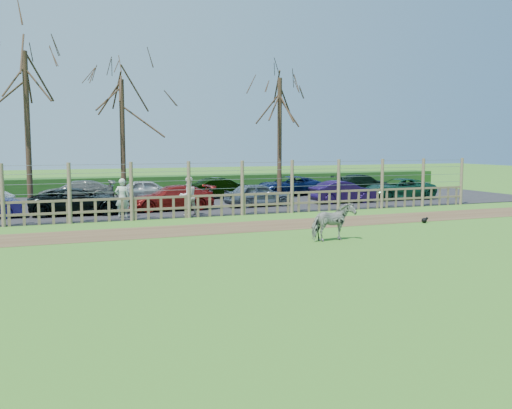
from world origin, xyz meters
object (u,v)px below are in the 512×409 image
object	(u,v)px
zebra	(333,222)
car_2	(78,201)
car_6	(398,189)
visitor_a	(122,198)
car_10	(148,190)
car_13	(362,184)
car_4	(258,195)
car_5	(343,192)
tree_right	(280,109)
crow	(424,220)
car_9	(76,192)
car_3	(172,198)
visitor_b	(188,196)
tree_left	(26,92)
car_11	(222,188)
tree_mid	(122,112)
car_12	(288,186)

from	to	relation	value
zebra	car_2	world-z (taller)	zebra
zebra	car_6	xyz separation A→B (m)	(10.46, 10.99, 0.00)
visitor_a	car_10	distance (m)	7.50
car_6	car_13	xyz separation A→B (m)	(0.43, 4.59, 0.00)
car_4	car_5	xyz separation A→B (m)	(4.95, -0.09, 0.00)
tree_right	car_10	world-z (taller)	tree_right
crow	car_9	xyz separation A→B (m)	(-12.78, 13.49, 0.52)
car_2	car_3	bearing A→B (deg)	-83.52
visitor_b	car_13	bearing A→B (deg)	-165.22
tree_left	car_9	size ratio (longest dim) A/B	1.90
car_10	car_11	distance (m)	4.41
crow	car_2	size ratio (longest dim) A/B	0.07
car_13	car_6	bearing A→B (deg)	167.35
visitor_b	car_2	world-z (taller)	visitor_b
crow	car_3	xyz separation A→B (m)	(-8.73, 8.01, 0.52)
tree_mid	visitor_a	xyz separation A→B (m)	(-0.77, -4.71, -3.96)
car_4	car_3	bearing A→B (deg)	87.79
zebra	car_6	bearing A→B (deg)	-52.20
car_3	car_6	world-z (taller)	same
car_4	tree_right	bearing A→B (deg)	-42.78
car_3	car_5	distance (m)	9.52
car_9	car_10	world-z (taller)	same
car_10	car_12	bearing A→B (deg)	-88.51
crow	car_2	distance (m)	15.28
car_5	car_2	bearing A→B (deg)	91.60
tree_right	visitor_b	xyz separation A→B (m)	(-6.87, -5.38, -4.34)
tree_left	visitor_a	size ratio (longest dim) A/B	4.57
car_5	car_11	size ratio (longest dim) A/B	1.00
visitor_b	car_3	distance (m)	2.25
tree_mid	car_3	distance (m)	5.34
visitor_a	car_9	distance (m)	7.65
tree_left	visitor_b	world-z (taller)	tree_left
tree_mid	car_4	bearing A→B (deg)	-21.87
zebra	visitor_b	world-z (taller)	visitor_b
car_6	car_3	bearing A→B (deg)	-86.90
visitor_a	car_13	xyz separation A→B (m)	(16.61, 7.18, -0.26)
car_13	car_12	bearing A→B (deg)	82.19
car_4	car_6	distance (m)	8.98
crow	car_11	size ratio (longest dim) A/B	0.08
zebra	car_13	bearing A→B (deg)	-43.57
tree_right	car_10	size ratio (longest dim) A/B	2.09
car_3	car_5	xyz separation A→B (m)	(9.52, -0.01, 0.00)
visitor_a	zebra	bearing A→B (deg)	143.50
tree_right	crow	size ratio (longest dim) A/B	24.66
car_3	car_12	distance (m)	10.08
car_12	visitor_a	bearing A→B (deg)	-59.57
visitor_b	car_9	world-z (taller)	visitor_b
crow	car_3	size ratio (longest dim) A/B	0.07
car_2	car_10	xyz separation A→B (m)	(4.16, 5.15, 0.00)
visitor_a	crow	world-z (taller)	visitor_a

